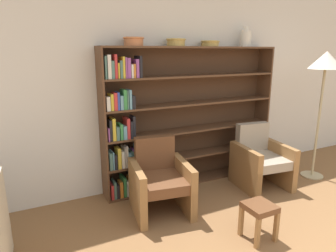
# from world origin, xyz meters

# --- Properties ---
(wall_back) EXTENTS (12.00, 0.06, 2.75)m
(wall_back) POSITION_xyz_m (0.00, 2.93, 1.38)
(wall_back) COLOR silver
(wall_back) RESTS_ON ground
(bookshelf) EXTENTS (2.56, 0.30, 1.90)m
(bookshelf) POSITION_xyz_m (-0.33, 2.76, 0.93)
(bookshelf) COLOR brown
(bookshelf) RESTS_ON ground
(bowl_brass) EXTENTS (0.25, 0.25, 0.10)m
(bowl_brass) POSITION_xyz_m (-0.92, 2.74, 1.96)
(bowl_brass) COLOR #C67547
(bowl_brass) RESTS_ON bookshelf
(bowl_terracotta) EXTENTS (0.25, 0.25, 0.09)m
(bowl_terracotta) POSITION_xyz_m (-0.35, 2.74, 1.96)
(bowl_terracotta) COLOR tan
(bowl_terracotta) RESTS_ON bookshelf
(bowl_slate) EXTENTS (0.26, 0.26, 0.08)m
(bowl_slate) POSITION_xyz_m (0.17, 2.74, 1.95)
(bowl_slate) COLOR tan
(bowl_slate) RESTS_ON bookshelf
(vase_tall) EXTENTS (0.15, 0.15, 0.28)m
(vase_tall) POSITION_xyz_m (0.78, 2.74, 2.02)
(vase_tall) COLOR silver
(vase_tall) RESTS_ON bookshelf
(armchair_leather) EXTENTS (0.74, 0.77, 0.85)m
(armchair_leather) POSITION_xyz_m (-0.84, 2.19, 0.38)
(armchair_leather) COLOR olive
(armchair_leather) RESTS_ON ground
(armchair_cushioned) EXTENTS (0.72, 0.76, 0.85)m
(armchair_cushioned) POSITION_xyz_m (0.70, 2.19, 0.38)
(armchair_cushioned) COLOR olive
(armchair_cushioned) RESTS_ON ground
(floor_lamp) EXTENTS (0.46, 0.46, 1.84)m
(floor_lamp) POSITION_xyz_m (1.64, 2.06, 1.63)
(floor_lamp) COLOR tan
(floor_lamp) RESTS_ON ground
(footstool) EXTENTS (0.28, 0.28, 0.38)m
(footstool) POSITION_xyz_m (-0.20, 1.24, 0.29)
(footstool) COLOR olive
(footstool) RESTS_ON ground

